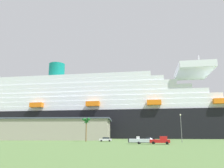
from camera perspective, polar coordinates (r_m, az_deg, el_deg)
The scene contains 9 objects.
ground_plane at distance 108.17m, azimuth 4.39°, elevation -13.86°, with size 600.00×600.00×0.00m, color #4C6B38.
cruise_ship at distance 150.76m, azimuth -3.83°, elevation -7.16°, with size 244.45×56.51×56.50m.
terminal_building at distance 116.26m, azimuth -12.90°, elevation -11.01°, with size 50.08×26.63×9.98m.
pickup_truck at distance 67.50m, azimuth 12.19°, elevation -13.71°, with size 5.89×3.15×2.20m.
small_boat_on_trailer at distance 67.95m, azimuth 7.66°, elevation -13.93°, with size 8.64×3.20×2.15m.
palm_tree at distance 87.13m, azimuth -6.46°, elevation -9.61°, with size 3.50×3.24×8.84m.
street_lamp at distance 82.31m, azimuth 16.95°, elevation -9.67°, with size 0.56×0.56×9.51m.
parked_car_black_coupe at distance 86.50m, azimuth 9.32°, elevation -13.59°, with size 4.59×2.66×1.58m.
parked_car_silver_sedan at distance 87.92m, azimuth -1.61°, elevation -13.72°, with size 4.68×2.22×1.58m.
Camera 1 is at (-2.66, -78.09, 3.03)m, focal length 36.36 mm.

